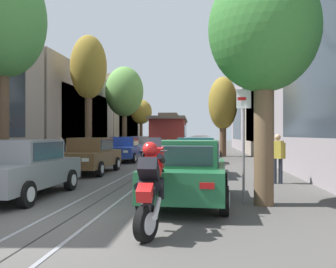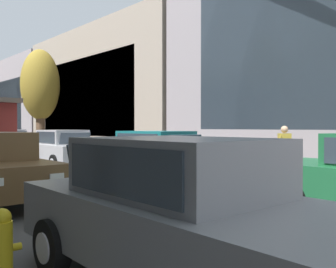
# 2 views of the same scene
# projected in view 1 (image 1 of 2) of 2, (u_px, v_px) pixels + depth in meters

# --- Properties ---
(ground_plane) EXTENTS (160.00, 160.00, 0.00)m
(ground_plane) POSITION_uv_depth(u_px,v_px,m) (166.00, 159.00, 25.05)
(ground_plane) COLOR #4C4947
(trolley_track_rails) EXTENTS (1.14, 54.35, 0.01)m
(trolley_track_rails) POSITION_uv_depth(u_px,v_px,m) (169.00, 157.00, 27.67)
(trolley_track_rails) COLOR gray
(trolley_track_rails) RESTS_ON ground
(building_facade_left) EXTENTS (5.65, 46.05, 10.53)m
(building_facade_left) POSITION_uv_depth(u_px,v_px,m) (46.00, 98.00, 26.59)
(building_facade_left) COLOR gray
(building_facade_left) RESTS_ON ground
(building_facade_right) EXTENTS (5.82, 46.05, 10.76)m
(building_facade_right) POSITION_uv_depth(u_px,v_px,m) (296.00, 96.00, 25.46)
(building_facade_right) COLOR gray
(building_facade_right) RESTS_ON ground
(parked_car_grey_near_left) EXTENTS (2.04, 4.38, 1.58)m
(parked_car_grey_near_left) POSITION_uv_depth(u_px,v_px,m) (22.00, 168.00, 9.85)
(parked_car_grey_near_left) COLOR slate
(parked_car_grey_near_left) RESTS_ON ground
(parked_car_brown_second_left) EXTENTS (2.03, 4.37, 1.58)m
(parked_car_brown_second_left) POSITION_uv_depth(u_px,v_px,m) (90.00, 155.00, 15.99)
(parked_car_brown_second_left) COLOR brown
(parked_car_brown_second_left) RESTS_ON ground
(parked_car_blue_mid_left) EXTENTS (2.05, 4.38, 1.58)m
(parked_car_blue_mid_left) POSITION_uv_depth(u_px,v_px,m) (124.00, 149.00, 22.76)
(parked_car_blue_mid_left) COLOR #233D93
(parked_car_blue_mid_left) RESTS_ON ground
(parked_car_grey_fourth_left) EXTENTS (2.02, 4.37, 1.58)m
(parked_car_grey_fourth_left) POSITION_uv_depth(u_px,v_px,m) (142.00, 146.00, 29.37)
(parked_car_grey_fourth_left) COLOR slate
(parked_car_grey_fourth_left) RESTS_ON ground
(parked_car_silver_fifth_left) EXTENTS (2.00, 4.36, 1.58)m
(parked_car_silver_fifth_left) POSITION_uv_depth(u_px,v_px,m) (154.00, 144.00, 35.58)
(parked_car_silver_fifth_left) COLOR #B7B7BC
(parked_car_silver_fifth_left) RESTS_ON ground
(parked_car_silver_sixth_left) EXTENTS (2.08, 4.40, 1.58)m
(parked_car_silver_sixth_left) POSITION_uv_depth(u_px,v_px,m) (162.00, 142.00, 42.74)
(parked_car_silver_sixth_left) COLOR #B7B7BC
(parked_car_silver_sixth_left) RESTS_ON ground
(parked_car_blue_far_left) EXTENTS (2.15, 4.42, 1.58)m
(parked_car_blue_far_left) POSITION_uv_depth(u_px,v_px,m) (168.00, 141.00, 48.94)
(parked_car_blue_far_left) COLOR #233D93
(parked_car_blue_far_left) RESTS_ON ground
(parked_car_green_near_right) EXTENTS (2.14, 4.42, 1.58)m
(parked_car_green_near_right) POSITION_uv_depth(u_px,v_px,m) (188.00, 171.00, 8.97)
(parked_car_green_near_right) COLOR #1E6038
(parked_car_green_near_right) RESTS_ON ground
(parked_car_teal_second_right) EXTENTS (2.13, 4.42, 1.58)m
(parked_car_teal_second_right) POSITION_uv_depth(u_px,v_px,m) (195.00, 156.00, 15.50)
(parked_car_teal_second_right) COLOR #196B70
(parked_car_teal_second_right) RESTS_ON ground
(parked_car_silver_mid_right) EXTENTS (2.06, 4.39, 1.58)m
(parked_car_silver_mid_right) POSITION_uv_depth(u_px,v_px,m) (198.00, 150.00, 21.68)
(parked_car_silver_mid_right) COLOR #B7B7BC
(parked_car_silver_mid_right) RESTS_ON ground
(parked_car_white_fourth_right) EXTENTS (2.12, 4.41, 1.58)m
(parked_car_white_fourth_right) POSITION_uv_depth(u_px,v_px,m) (200.00, 146.00, 28.74)
(parked_car_white_fourth_right) COLOR silver
(parked_car_white_fourth_right) RESTS_ON ground
(parked_car_green_fifth_right) EXTENTS (2.08, 4.39, 1.58)m
(parked_car_green_fifth_right) POSITION_uv_depth(u_px,v_px,m) (200.00, 144.00, 35.30)
(parked_car_green_fifth_right) COLOR #1E6038
(parked_car_green_fifth_right) RESTS_ON ground
(parked_car_brown_sixth_right) EXTENTS (2.11, 4.41, 1.58)m
(parked_car_brown_sixth_right) POSITION_uv_depth(u_px,v_px,m) (201.00, 143.00, 41.00)
(parked_car_brown_sixth_right) COLOR brown
(parked_car_brown_sixth_right) RESTS_ON ground
(parked_car_red_far_right) EXTENTS (2.13, 4.42, 1.58)m
(parked_car_red_far_right) POSITION_uv_depth(u_px,v_px,m) (201.00, 141.00, 47.75)
(parked_car_red_far_right) COLOR red
(parked_car_red_far_right) RESTS_ON ground
(street_tree_kerb_left_near) EXTENTS (2.84, 2.84, 7.67)m
(street_tree_kerb_left_near) POSITION_uv_depth(u_px,v_px,m) (4.00, 21.00, 12.19)
(street_tree_kerb_left_near) COLOR brown
(street_tree_kerb_left_near) RESTS_ON ground
(street_tree_kerb_left_second) EXTENTS (2.32, 1.96, 8.00)m
(street_tree_kerb_left_second) POSITION_uv_depth(u_px,v_px,m) (88.00, 70.00, 22.45)
(street_tree_kerb_left_second) COLOR brown
(street_tree_kerb_left_second) RESTS_ON ground
(street_tree_kerb_left_mid) EXTENTS (3.37, 2.93, 7.71)m
(street_tree_kerb_left_mid) POSITION_uv_depth(u_px,v_px,m) (124.00, 92.00, 31.42)
(street_tree_kerb_left_mid) COLOR brown
(street_tree_kerb_left_mid) RESTS_ON ground
(street_tree_kerb_left_fourth) EXTENTS (2.39, 2.09, 5.62)m
(street_tree_kerb_left_fourth) POSITION_uv_depth(u_px,v_px,m) (141.00, 112.00, 39.71)
(street_tree_kerb_left_fourth) COLOR #4C3826
(street_tree_kerb_left_fourth) RESTS_ON ground
(street_tree_kerb_right_near) EXTENTS (2.70, 2.52, 5.87)m
(street_tree_kerb_right_near) POSITION_uv_depth(u_px,v_px,m) (264.00, 32.00, 8.73)
(street_tree_kerb_right_near) COLOR brown
(street_tree_kerb_right_near) RESTS_ON ground
(street_tree_kerb_right_second) EXTENTS (2.27, 1.97, 6.26)m
(street_tree_kerb_right_second) POSITION_uv_depth(u_px,v_px,m) (223.00, 104.00, 27.99)
(street_tree_kerb_right_second) COLOR brown
(street_tree_kerb_right_second) RESTS_ON ground
(cable_car_trolley) EXTENTS (2.83, 9.18, 3.28)m
(cable_car_trolley) POSITION_uv_depth(u_px,v_px,m) (170.00, 135.00, 28.06)
(cable_car_trolley) COLOR maroon
(cable_car_trolley) RESTS_ON ground
(motorcycle_with_rider) EXTENTS (0.53, 1.89, 1.67)m
(motorcycle_with_rider) POSITION_uv_depth(u_px,v_px,m) (151.00, 183.00, 6.25)
(motorcycle_with_rider) COLOR black
(motorcycle_with_rider) RESTS_ON ground
(pedestrian_on_left_pavement) EXTENTS (0.55, 0.42, 1.56)m
(pedestrian_on_left_pavement) POSITION_uv_depth(u_px,v_px,m) (61.00, 151.00, 18.67)
(pedestrian_on_left_pavement) COLOR #4C4233
(pedestrian_on_left_pavement) RESTS_ON ground
(pedestrian_on_right_pavement) EXTENTS (0.55, 0.40, 1.74)m
(pedestrian_on_right_pavement) POSITION_uv_depth(u_px,v_px,m) (278.00, 156.00, 12.53)
(pedestrian_on_right_pavement) COLOR #282D38
(pedestrian_on_right_pavement) RESTS_ON ground
(fire_hydrant) EXTENTS (0.40, 0.22, 0.84)m
(fire_hydrant) POSITION_uv_depth(u_px,v_px,m) (0.00, 176.00, 11.29)
(fire_hydrant) COLOR gold
(fire_hydrant) RESTS_ON ground
(street_sign_post) EXTENTS (0.36, 0.09, 2.92)m
(street_sign_post) POSITION_uv_depth(u_px,v_px,m) (244.00, 131.00, 8.95)
(street_sign_post) COLOR slate
(street_sign_post) RESTS_ON ground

